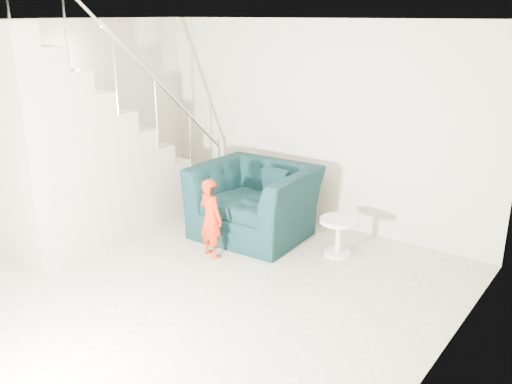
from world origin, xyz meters
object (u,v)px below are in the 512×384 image
armchair (254,201)px  toddler (211,218)px  side_table (339,231)px  staircase (87,166)px

armchair → toddler: 0.82m
side_table → staircase: (-2.83, -1.38, 0.64)m
toddler → armchair: bearing=-80.2°
armchair → side_table: armchair is taller
staircase → armchair: bearing=37.6°
toddler → staircase: bearing=26.8°
staircase → side_table: bearing=25.9°
toddler → staircase: staircase is taller
armchair → staircase: staircase is taller
toddler → staircase: 1.76m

